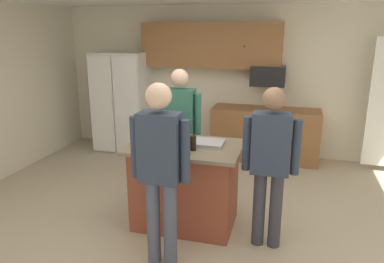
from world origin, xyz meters
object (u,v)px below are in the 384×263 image
Objects in this scene: person_host_foreground at (180,124)px; glass_dark_ale at (171,142)px; person_guest_by_door at (270,158)px; tumbler_amber at (185,146)px; mug_ceramic_white at (153,133)px; refrigerator at (123,102)px; person_elder_center at (160,164)px; kitchen_island at (185,185)px; glass_stout_tall at (150,140)px; microwave_over_range at (268,76)px; serving_tray at (204,143)px; glass_pilsner at (193,143)px.

person_host_foreground reaches higher than glass_dark_ale.
tumbler_amber is (-0.88, -0.05, 0.06)m from person_guest_by_door.
person_host_foreground is 0.54m from mug_ceramic_white.
refrigerator is at bearing 126.94° from tumbler_amber.
glass_dark_ale is 1.27× the size of mug_ceramic_white.
person_elder_center is at bearing -65.20° from mug_ceramic_white.
kitchen_island is 0.73× the size of person_host_foreground.
glass_stout_tall is 0.38m from mug_ceramic_white.
glass_stout_tall is at bearing 171.48° from glass_dark_ale.
person_guest_by_door is (0.25, -2.69, -0.47)m from microwave_over_range.
glass_dark_ale is (-0.18, 0.07, 0.01)m from tumbler_amber.
kitchen_island is at bearing -51.45° from refrigerator.
refrigerator is 3.12m from serving_tray.
person_guest_by_door is 0.98× the size of person_host_foreground.
glass_pilsner reaches higher than glass_stout_tall.
microwave_over_range is at bearing 78.34° from serving_tray.
refrigerator reaches higher than person_guest_by_door.
serving_tray is at bearing 21.08° from glass_stout_tall.
microwave_over_range is 2.75m from person_guest_by_door.
person_guest_by_door is 0.82m from glass_pilsner.
person_guest_by_door is (0.95, -0.19, 0.49)m from kitchen_island.
person_elder_center is at bearing -90.46° from kitchen_island.
refrigerator reaches higher than person_host_foreground.
person_host_foreground is at bearing 10.89° from person_elder_center.
person_elder_center reaches higher than microwave_over_range.
refrigerator is 12.62× the size of tumbler_amber.
tumbler_amber is 0.45m from glass_stout_tall.
refrigerator is 1.43× the size of kitchen_island.
person_host_foreground reaches higher than glass_stout_tall.
microwave_over_range is at bearing 77.14° from tumbler_amber.
serving_tray is (0.20, 0.09, 0.50)m from kitchen_island.
glass_stout_tall is 0.88× the size of glass_dark_ale.
mug_ceramic_white is at bearing 106.72° from glass_stout_tall.
kitchen_island is at bearing 106.79° from tumbler_amber.
glass_dark_ale is (1.79, -2.55, 0.15)m from refrigerator.
glass_pilsner is at bearing 4.40° from person_host_foreground.
glass_dark_ale is at bearing 158.63° from tumbler_amber.
person_elder_center reaches higher than kitchen_island.
serving_tray is (0.31, 0.25, -0.06)m from glass_dark_ale.
mug_ceramic_white is (-0.36, 0.40, -0.03)m from glass_dark_ale.
person_elder_center is at bearing 42.72° from person_guest_by_door.
kitchen_island is 0.59m from glass_pilsner.
refrigerator is 4.09× the size of serving_tray.
person_host_foreground is 1.04m from tumbler_amber.
kitchen_island is 1.08m from person_guest_by_door.
glass_pilsner is (0.14, 0.64, 0.01)m from person_elder_center.
person_host_foreground reaches higher than microwave_over_range.
person_guest_by_door reaches higher than kitchen_island.
glass_pilsner reaches higher than tumbler_amber.
glass_pilsner reaches higher than kitchen_island.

